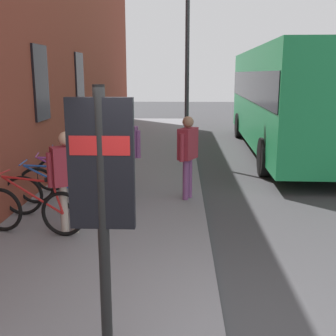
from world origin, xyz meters
name	(u,v)px	position (x,y,z in m)	size (l,w,h in m)	color
ground	(242,186)	(6.00, -1.00, 0.00)	(60.00, 60.00, 0.00)	#38383A
sidewalk_pavement	(135,165)	(8.00, 1.75, 0.06)	(24.00, 3.50, 0.12)	slate
station_facade	(65,6)	(8.99, 3.80, 4.49)	(22.00, 0.65, 8.98)	brown
bicycle_mid_rack	(32,210)	(2.60, 2.78, 0.51)	(0.49, 1.76, 0.97)	black
bicycle_nearest_sign	(53,193)	(3.53, 2.73, 0.51)	(0.48, 1.77, 0.97)	black
bicycle_beside_lamp	(65,183)	(4.28, 2.73, 0.51)	(0.55, 1.74, 0.97)	black
bicycle_under_window	(78,172)	(5.24, 2.71, 0.51)	(0.72, 1.69, 0.97)	black
transit_info_sign	(102,182)	(-0.25, 1.11, 1.72)	(0.10, 0.55, 2.40)	black
city_bus	(287,95)	(10.37, -3.00, 1.92)	(10.58, 2.91, 3.35)	#1E8C4C
pedestrian_near_bus	(67,172)	(2.62, 2.20, 1.11)	(0.44, 0.54, 1.63)	#B2A599
pedestrian_by_facade	(125,147)	(4.68, 1.58, 1.15)	(0.32, 0.63, 1.69)	brown
pedestrian_crossing_street	(188,149)	(4.60, 0.32, 1.14)	(0.58, 0.43, 1.67)	#723F72
street_lamp	(187,56)	(8.71, 0.30, 3.07)	(0.28, 0.28, 4.96)	#333338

